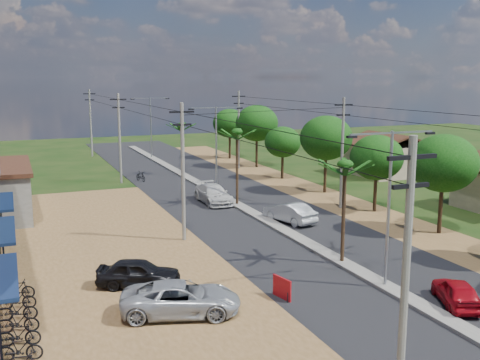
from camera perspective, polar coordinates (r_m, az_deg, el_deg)
The scene contains 33 objects.
ground at distance 29.97m, azimuth 14.49°, elevation -10.56°, with size 160.00×160.00×0.00m, color black.
road at distance 42.30m, azimuth 2.26°, elevation -4.03°, with size 12.00×110.00×0.04m, color black.
median at distance 44.95m, azimuth 0.67°, elevation -3.06°, with size 1.00×90.00×0.18m, color #605E56.
dirt_lot_west at distance 32.08m, azimuth -17.55°, elevation -9.27°, with size 18.00×46.00×0.04m, color brown.
dirt_shoulder_east at distance 46.40m, azimuth 11.86°, elevation -2.95°, with size 5.00×90.00×0.03m, color brown.
house_east_far at distance 63.58m, azimuth 14.72°, elevation 2.68°, with size 7.60×7.50×4.60m.
tree_east_c at distance 40.07m, azimuth 19.97°, elevation 1.61°, with size 4.60×4.60×6.83m.
tree_east_d at distance 45.32m, azimuth 13.71°, elevation 2.22°, with size 4.20×4.20×6.13m.
tree_east_e at distance 51.96m, azimuth 8.75°, elevation 4.24°, with size 4.80×4.80×7.14m.
tree_east_f at distance 58.86m, azimuth 4.36°, elevation 3.86°, with size 3.80×3.80×5.52m.
tree_east_g at distance 66.18m, azimuth 1.72°, elevation 5.79°, with size 5.00×5.00×7.38m.
tree_east_h at distance 73.47m, azimuth -1.06°, elevation 5.78°, with size 4.40×4.40×6.52m.
palm_median_near at distance 31.72m, azimuth 10.63°, elevation 1.12°, with size 2.00×2.00×6.15m.
palm_median_mid at distance 45.80m, azimuth -0.30°, elevation 4.57°, with size 2.00×2.00×6.55m.
palm_median_far at distance 60.92m, azimuth -5.99°, elevation 5.36°, with size 2.00×2.00×5.85m.
streetlight_near at distance 28.64m, azimuth 14.92°, elevation -1.57°, with size 5.10×0.18×8.00m.
streetlight_mid at distance 50.56m, azimuth -2.43°, elevation 3.84°, with size 5.10×0.18×8.00m.
streetlight_far at distance 74.45m, azimuth -9.05°, elevation 5.82°, with size 5.10×0.18×8.00m.
utility_pole_w_a at distance 16.89m, azimuth 16.42°, elevation -10.09°, with size 1.60×0.24×9.00m.
utility_pole_w_b at distance 36.16m, azimuth -5.83°, elevation 1.12°, with size 1.60×0.24×9.00m.
utility_pole_w_c at distance 57.42m, azimuth -12.14°, elevation 4.37°, with size 1.60×0.24×9.00m.
utility_pole_w_d at distance 78.10m, azimuth -14.94°, elevation 5.79°, with size 1.60×0.24×9.00m.
utility_pole_e_b at distance 45.83m, azimuth 10.34°, elevation 2.96°, with size 1.60×0.24×9.00m.
utility_pole_e_c at distance 65.32m, azimuth -0.13°, elevation 5.30°, with size 1.60×0.24×9.00m.
car_red_near at distance 28.55m, azimuth 21.14°, elevation -10.65°, with size 1.50×3.73×1.27m, color #980811.
car_silver_mid at distance 41.41m, azimuth 5.06°, elevation -3.36°, with size 1.55×4.45×1.47m, color #9CA0A4.
car_white_far at distance 47.62m, azimuth -2.73°, elevation -1.47°, with size 2.15×5.29×1.54m, color #B2B1AE.
car_parked_silver at distance 25.84m, azimuth -6.02°, elevation -11.96°, with size 2.47×5.36×1.49m, color #9CA0A4.
car_parked_dark at distance 29.36m, azimuth -10.25°, elevation -9.33°, with size 1.70×4.22×1.44m, color black.
moto_rider_west_a at distance 46.26m, azimuth -2.62°, elevation -2.17°, with size 0.66×1.88×0.99m, color black.
moto_rider_west_b at distance 58.42m, azimuth -10.06°, elevation 0.34°, with size 0.49×1.72×1.04m, color black.
roadside_sign at distance 27.57m, azimuth 4.29°, elevation -10.92°, with size 0.36×1.29×1.08m.
parked_scooter_row at distance 24.10m, azimuth -21.48°, elevation -15.01°, with size 1.73×12.51×1.00m.
Camera 1 is at (-17.11, -22.23, 10.54)m, focal length 42.00 mm.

